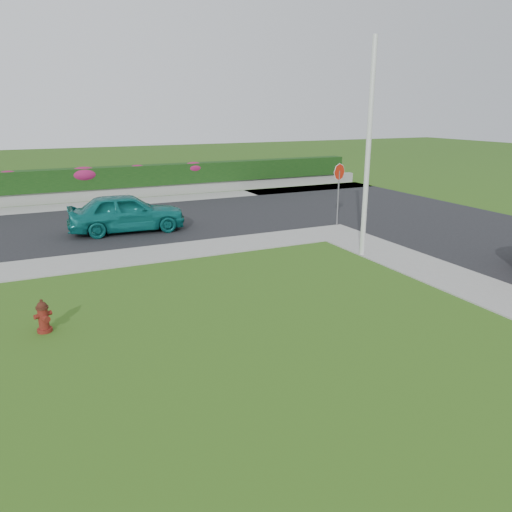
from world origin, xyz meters
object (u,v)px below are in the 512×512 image
fire_hydrant (43,317)px  sedan_teal (127,212)px  stop_sign (339,180)px  utility_pole (368,151)px

fire_hydrant → sedan_teal: bearing=45.4°
sedan_teal → stop_sign: bearing=-103.4°
fire_hydrant → utility_pole: 10.46m
fire_hydrant → sedan_teal: (3.47, 8.42, 0.44)m
fire_hydrant → utility_pole: size_ratio=0.11×
fire_hydrant → stop_sign: 13.04m
fire_hydrant → stop_sign: size_ratio=0.29×
utility_pole → stop_sign: 4.58m
stop_sign → fire_hydrant: bearing=-149.5°
sedan_teal → utility_pole: bearing=-131.7°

